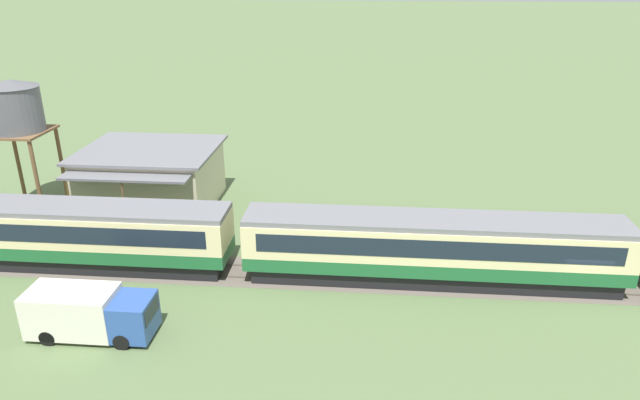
# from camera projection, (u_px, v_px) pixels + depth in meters

# --- Properties ---
(ground_plane) EXTENTS (600.00, 600.00, 0.00)m
(ground_plane) POSITION_uv_depth(u_px,v_px,m) (577.00, 292.00, 31.74)
(ground_plane) COLOR #566B42
(passenger_train) EXTENTS (88.95, 3.16, 3.91)m
(passenger_train) POSITION_uv_depth(u_px,v_px,m) (242.00, 239.00, 33.07)
(passenger_train) COLOR #1E6033
(passenger_train) RESTS_ON ground_plane
(railway_track) EXTENTS (135.06, 3.60, 0.04)m
(railway_track) POSITION_uv_depth(u_px,v_px,m) (144.00, 267.00, 34.39)
(railway_track) COLOR #665B51
(railway_track) RESTS_ON ground_plane
(station_building) EXTENTS (9.79, 9.53, 4.48)m
(station_building) POSITION_uv_depth(u_px,v_px,m) (152.00, 177.00, 42.59)
(station_building) COLOR beige
(station_building) RESTS_ON ground_plane
(water_tower) EXTENTS (3.96, 3.96, 9.66)m
(water_tower) POSITION_uv_depth(u_px,v_px,m) (14.00, 109.00, 39.86)
(water_tower) COLOR brown
(water_tower) RESTS_ON ground_plane
(delivery_truck_blue) EXTENTS (6.10, 2.24, 2.41)m
(delivery_truck_blue) POSITION_uv_depth(u_px,v_px,m) (89.00, 313.00, 27.63)
(delivery_truck_blue) COLOR #2D519E
(delivery_truck_blue) RESTS_ON ground_plane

